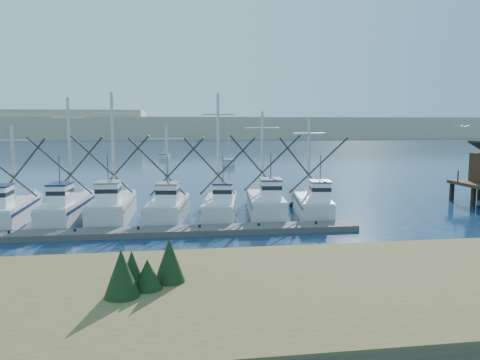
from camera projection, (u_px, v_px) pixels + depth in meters
name	position (u px, v px, depth m)	size (l,w,h in m)	color
ground	(308.00, 250.00, 27.00)	(500.00, 500.00, 0.00)	#0C1C37
shore_bank	(167.00, 315.00, 15.91)	(40.00, 10.00, 1.60)	#4C422D
floating_dock	(138.00, 232.00, 30.55)	(29.47, 1.96, 0.39)	#55504C
dune_ridge	(186.00, 128.00, 232.56)	(360.00, 60.00, 10.00)	tan
trawler_fleet	(146.00, 207.00, 35.33)	(28.78, 8.85, 9.63)	silver
sailboat_near	(229.00, 162.00, 82.30)	(2.57, 6.21, 8.10)	silver
sailboat_far	(165.00, 156.00, 97.85)	(2.21, 5.24, 8.10)	silver
flying_gull	(462.00, 126.00, 35.63)	(1.24, 0.23, 0.23)	white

